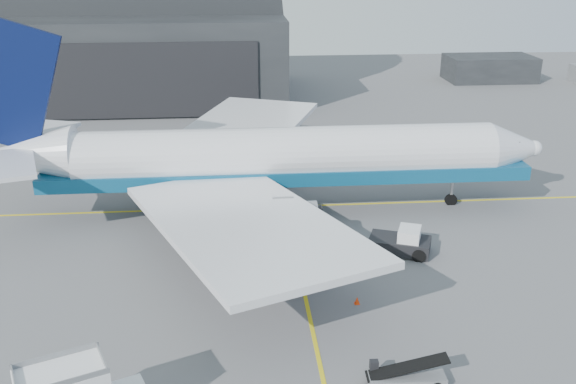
{
  "coord_description": "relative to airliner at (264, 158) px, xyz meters",
  "views": [
    {
      "loc": [
        -4.13,
        -30.76,
        20.98
      ],
      "look_at": [
        -0.51,
        11.8,
        4.5
      ],
      "focal_mm": 40.0,
      "sensor_mm": 36.0,
      "label": 1
    }
  ],
  "objects": [
    {
      "name": "ground",
      "position": [
        1.88,
        -19.23,
        -4.65
      ],
      "size": [
        200.0,
        200.0,
        0.0
      ],
      "primitive_type": "plane",
      "color": "#565659",
      "rests_on": "ground"
    },
    {
      "name": "taxi_lines",
      "position": [
        1.88,
        -6.56,
        -4.64
      ],
      "size": [
        80.0,
        42.12,
        0.02
      ],
      "color": "yellow",
      "rests_on": "ground"
    },
    {
      "name": "hangar",
      "position": [
        -20.12,
        45.72,
        4.89
      ],
      "size": [
        50.0,
        28.3,
        28.0
      ],
      "color": "black",
      "rests_on": "ground"
    },
    {
      "name": "distant_bldg_a",
      "position": [
        39.88,
        52.77,
        -4.65
      ],
      "size": [
        14.0,
        8.0,
        4.0
      ],
      "primitive_type": "cube",
      "color": "black",
      "rests_on": "ground"
    },
    {
      "name": "airliner",
      "position": [
        0.0,
        0.0,
        0.0
      ],
      "size": [
        47.34,
        45.91,
        16.61
      ],
      "color": "white",
      "rests_on": "ground"
    },
    {
      "name": "pushback_tug",
      "position": [
        9.56,
        -8.68,
        -3.89
      ],
      "size": [
        4.92,
        3.83,
        2.01
      ],
      "rotation": [
        0.0,
        0.0,
        -0.37
      ],
      "color": "black",
      "rests_on": "ground"
    },
    {
      "name": "belt_loader_b",
      "position": [
        6.01,
        -23.51,
        -4.16
      ],
      "size": [
        4.2,
        1.59,
        1.59
      ],
      "rotation": [
        0.0,
        0.0,
        -0.04
      ],
      "color": "gray",
      "rests_on": "ground"
    },
    {
      "name": "traffic_cone",
      "position": [
        5.01,
        -15.55,
        -4.42
      ],
      "size": [
        0.33,
        0.33,
        0.48
      ],
      "color": "#FB3807",
      "rests_on": "ground"
    }
  ]
}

